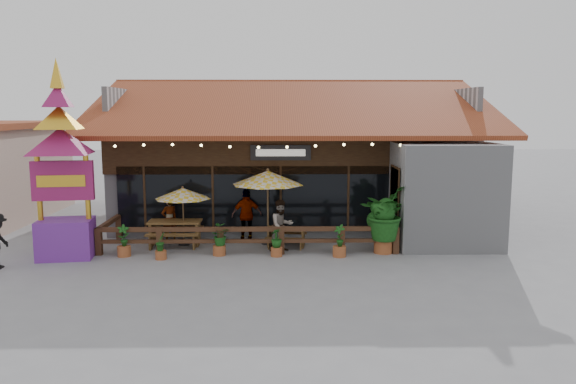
{
  "coord_description": "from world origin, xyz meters",
  "views": [
    {
      "loc": [
        -0.65,
        -18.61,
        4.71
      ],
      "look_at": [
        -0.24,
        1.5,
        1.79
      ],
      "focal_mm": 35.0,
      "sensor_mm": 36.0,
      "label": 1
    }
  ],
  "objects_px": {
    "umbrella_right": "(268,178)",
    "picnic_table_left": "(175,229)",
    "tropical_plant": "(384,214)",
    "picnic_table_right": "(286,234)",
    "thai_sign_tower": "(61,146)",
    "umbrella_left": "(183,194)"
  },
  "relations": [
    {
      "from": "umbrella_right",
      "to": "tropical_plant",
      "type": "distance_m",
      "value": 4.24
    },
    {
      "from": "umbrella_right",
      "to": "thai_sign_tower",
      "type": "xyz_separation_m",
      "value": [
        -6.48,
        -1.77,
        1.23
      ]
    },
    {
      "from": "umbrella_left",
      "to": "thai_sign_tower",
      "type": "relative_size",
      "value": 0.31
    },
    {
      "from": "umbrella_right",
      "to": "picnic_table_left",
      "type": "distance_m",
      "value": 3.72
    },
    {
      "from": "picnic_table_right",
      "to": "thai_sign_tower",
      "type": "distance_m",
      "value": 7.92
    },
    {
      "from": "picnic_table_left",
      "to": "picnic_table_right",
      "type": "distance_m",
      "value": 3.93
    },
    {
      "from": "umbrella_left",
      "to": "umbrella_right",
      "type": "height_order",
      "value": "umbrella_right"
    },
    {
      "from": "picnic_table_left",
      "to": "picnic_table_right",
      "type": "height_order",
      "value": "picnic_table_left"
    },
    {
      "from": "picnic_table_left",
      "to": "tropical_plant",
      "type": "bearing_deg",
      "value": -9.85
    },
    {
      "from": "thai_sign_tower",
      "to": "tropical_plant",
      "type": "height_order",
      "value": "thai_sign_tower"
    },
    {
      "from": "umbrella_right",
      "to": "thai_sign_tower",
      "type": "relative_size",
      "value": 0.44
    },
    {
      "from": "umbrella_left",
      "to": "picnic_table_right",
      "type": "bearing_deg",
      "value": -4.7
    },
    {
      "from": "picnic_table_right",
      "to": "tropical_plant",
      "type": "bearing_deg",
      "value": -17.09
    },
    {
      "from": "picnic_table_right",
      "to": "tropical_plant",
      "type": "height_order",
      "value": "tropical_plant"
    },
    {
      "from": "umbrella_right",
      "to": "picnic_table_right",
      "type": "xyz_separation_m",
      "value": [
        0.64,
        -0.38,
        -1.92
      ]
    },
    {
      "from": "umbrella_left",
      "to": "umbrella_right",
      "type": "xyz_separation_m",
      "value": [
        2.98,
        0.09,
        0.53
      ]
    },
    {
      "from": "picnic_table_left",
      "to": "tropical_plant",
      "type": "height_order",
      "value": "tropical_plant"
    },
    {
      "from": "umbrella_right",
      "to": "tropical_plant",
      "type": "xyz_separation_m",
      "value": [
        3.87,
        -1.37,
        -1.05
      ]
    },
    {
      "from": "picnic_table_right",
      "to": "thai_sign_tower",
      "type": "height_order",
      "value": "thai_sign_tower"
    },
    {
      "from": "picnic_table_right",
      "to": "umbrella_left",
      "type": "bearing_deg",
      "value": 175.3
    },
    {
      "from": "tropical_plant",
      "to": "thai_sign_tower",
      "type": "bearing_deg",
      "value": -177.83
    },
    {
      "from": "picnic_table_right",
      "to": "tropical_plant",
      "type": "distance_m",
      "value": 3.49
    }
  ]
}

